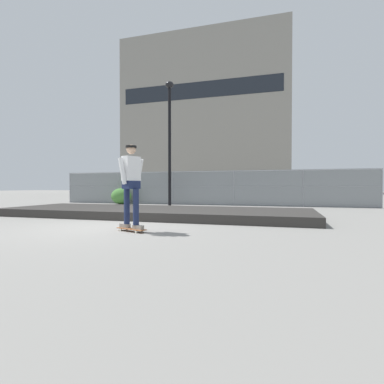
{
  "coord_description": "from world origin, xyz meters",
  "views": [
    {
      "loc": [
        4.2,
        -6.41,
        1.01
      ],
      "look_at": [
        1.27,
        3.28,
        0.82
      ],
      "focal_mm": 28.2,
      "sensor_mm": 36.0,
      "label": 1
    }
  ],
  "objects_px": {
    "street_lamp": "(170,128)",
    "shrub_left": "(121,196)",
    "parked_car_mid": "(272,189)",
    "skateboard": "(131,229)",
    "parked_car_near": "(167,189)",
    "skater": "(131,180)"
  },
  "relations": [
    {
      "from": "parked_car_mid",
      "to": "shrub_left",
      "type": "bearing_deg",
      "value": -158.65
    },
    {
      "from": "skater",
      "to": "parked_car_near",
      "type": "relative_size",
      "value": 0.41
    },
    {
      "from": "shrub_left",
      "to": "parked_car_mid",
      "type": "bearing_deg",
      "value": 21.35
    },
    {
      "from": "skateboard",
      "to": "skater",
      "type": "relative_size",
      "value": 0.44
    },
    {
      "from": "skateboard",
      "to": "parked_car_mid",
      "type": "height_order",
      "value": "parked_car_mid"
    },
    {
      "from": "street_lamp",
      "to": "shrub_left",
      "type": "xyz_separation_m",
      "value": [
        -3.02,
        0.2,
        -3.65
      ]
    },
    {
      "from": "parked_car_mid",
      "to": "skateboard",
      "type": "bearing_deg",
      "value": -102.0
    },
    {
      "from": "skateboard",
      "to": "shrub_left",
      "type": "relative_size",
      "value": 0.7
    },
    {
      "from": "skateboard",
      "to": "parked_car_mid",
      "type": "distance_m",
      "value": 12.65
    },
    {
      "from": "parked_car_near",
      "to": "parked_car_mid",
      "type": "distance_m",
      "value": 6.7
    },
    {
      "from": "street_lamp",
      "to": "parked_car_near",
      "type": "bearing_deg",
      "value": 114.16
    },
    {
      "from": "street_lamp",
      "to": "parked_car_near",
      "type": "height_order",
      "value": "street_lamp"
    },
    {
      "from": "skater",
      "to": "street_lamp",
      "type": "bearing_deg",
      "value": 105.84
    },
    {
      "from": "skateboard",
      "to": "skater",
      "type": "bearing_deg",
      "value": -26.57
    },
    {
      "from": "parked_car_near",
      "to": "parked_car_mid",
      "type": "xyz_separation_m",
      "value": [
        6.7,
        -0.02,
        0.0
      ]
    },
    {
      "from": "parked_car_mid",
      "to": "street_lamp",
      "type": "bearing_deg",
      "value": -146.7
    },
    {
      "from": "parked_car_near",
      "to": "skateboard",
      "type": "bearing_deg",
      "value": -71.78
    },
    {
      "from": "street_lamp",
      "to": "shrub_left",
      "type": "height_order",
      "value": "street_lamp"
    },
    {
      "from": "skater",
      "to": "parked_car_mid",
      "type": "distance_m",
      "value": 12.63
    },
    {
      "from": "street_lamp",
      "to": "parked_car_near",
      "type": "relative_size",
      "value": 1.45
    },
    {
      "from": "skateboard",
      "to": "shrub_left",
      "type": "xyz_separation_m",
      "value": [
        -5.56,
        9.15,
        0.4
      ]
    },
    {
      "from": "skateboard",
      "to": "parked_car_near",
      "type": "xyz_separation_m",
      "value": [
        -4.07,
        12.37,
        0.78
      ]
    }
  ]
}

